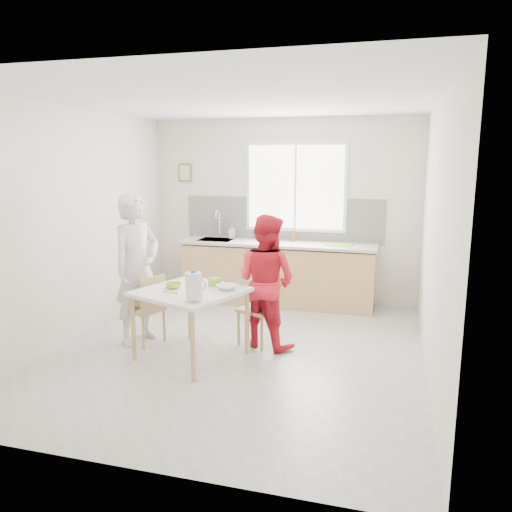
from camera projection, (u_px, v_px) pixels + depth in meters
The scene contains 21 objects.
ground at pixel (238, 351), 5.57m from camera, with size 4.50×4.50×0.00m, color #B7B7B2.
room_shell at pixel (236, 204), 5.25m from camera, with size 4.50×4.50×4.50m.
window at pixel (296, 187), 7.30m from camera, with size 1.50×0.06×1.30m.
backsplash at pixel (282, 219), 7.45m from camera, with size 3.00×0.02×0.65m, color white.
picture_frame at pixel (185, 173), 7.72m from camera, with size 0.22×0.03×0.28m.
kitchen_counter at pixel (277, 276), 7.33m from camera, with size 2.84×0.64×1.37m.
dining_table at pixel (190, 297), 5.28m from camera, with size 1.25×1.25×0.75m.
chair_left at pixel (147, 306), 5.73m from camera, with size 0.48×0.48×0.81m.
chair_far at pixel (262, 304), 5.77m from camera, with size 0.49×0.49×0.83m.
person_white at pixel (137, 269), 5.73m from camera, with size 0.63×0.42×1.74m, color silver.
person_red at pixel (266, 281), 5.61m from camera, with size 0.74×0.57×1.51m, color red.
bowl_green at pixel (173, 286), 5.34m from camera, with size 0.17×0.17×0.05m, color #9CCB2E.
bowl_white at pixel (227, 287), 5.29m from camera, with size 0.21×0.21×0.05m, color white.
milk_jug at pixel (194, 286), 4.83m from camera, with size 0.23×0.16×0.29m.
green_box at pixel (215, 282), 5.42m from camera, with size 0.10×0.10×0.09m, color #74BF2C.
spoon at pixel (170, 292), 5.14m from camera, with size 0.01×0.01×0.16m, color #A5A5AA.
cutting_board at pixel (340, 245), 7.00m from camera, with size 0.35×0.25×0.01m, color #89B92A.
wine_bottle_a at pixel (266, 230), 7.29m from camera, with size 0.07×0.07×0.32m, color black.
wine_bottle_b at pixel (267, 230), 7.45m from camera, with size 0.07×0.07×0.30m, color black.
jar_amber at pixel (293, 236), 7.31m from camera, with size 0.06×0.06×0.16m, color brown.
soap_bottle at pixel (232, 231), 7.59m from camera, with size 0.09×0.10×0.21m, color #999999.
Camera 1 is at (1.61, -5.01, 2.11)m, focal length 35.00 mm.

